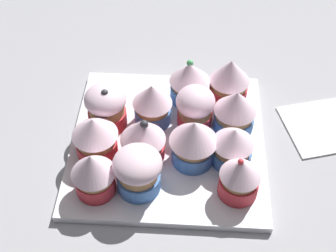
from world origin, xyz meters
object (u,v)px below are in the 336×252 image
at_px(cupcake_5, 106,107).
at_px(cupcake_11, 138,171).
at_px(cupcake_4, 152,103).
at_px(cupcake_10, 240,177).
at_px(cupcake_7, 193,141).
at_px(cupcake_2, 235,110).
at_px(cupcake_12, 93,173).
at_px(cupcake_0, 230,80).
at_px(cupcake_9, 95,136).
at_px(baking_tray, 168,142).
at_px(cupcake_6, 233,145).
at_px(cupcake_8, 143,138).
at_px(cupcake_3, 195,107).
at_px(napkin, 330,125).
at_px(cupcake_1, 190,81).

bearing_deg(cupcake_5, cupcake_11, 117.34).
relative_size(cupcake_4, cupcake_10, 1.06).
distance_m(cupcake_7, cupcake_10, 0.08).
xyz_separation_m(cupcake_2, cupcake_12, (0.19, 0.13, 0.00)).
height_order(cupcake_0, cupcake_5, cupcake_0).
bearing_deg(cupcake_9, cupcake_10, 164.34).
bearing_deg(cupcake_5, baking_tray, 164.13).
bearing_deg(cupcake_2, cupcake_6, 85.30).
relative_size(cupcake_8, cupcake_10, 1.11).
relative_size(cupcake_3, cupcake_5, 0.90).
height_order(baking_tray, napkin, baking_tray).
bearing_deg(cupcake_12, cupcake_1, -123.14).
height_order(cupcake_1, cupcake_5, same).
xyz_separation_m(cupcake_0, cupcake_11, (0.13, 0.18, -0.00)).
xyz_separation_m(cupcake_5, cupcake_6, (-0.19, 0.06, -0.00)).
relative_size(baking_tray, cupcake_8, 3.73).
bearing_deg(napkin, cupcake_5, 4.31).
relative_size(cupcake_1, cupcake_5, 0.99).
distance_m(cupcake_8, cupcake_10, 0.15).
bearing_deg(napkin, cupcake_1, -9.43).
distance_m(cupcake_2, cupcake_5, 0.19).
xyz_separation_m(cupcake_0, cupcake_9, (0.19, 0.13, -0.00)).
bearing_deg(cupcake_11, cupcake_9, -40.08).
distance_m(cupcake_1, cupcake_11, 0.19).
height_order(cupcake_12, napkin, cupcake_12).
height_order(cupcake_0, cupcake_6, cupcake_0).
relative_size(cupcake_7, napkin, 0.56).
relative_size(baking_tray, cupcake_9, 3.98).
relative_size(cupcake_3, cupcake_8, 0.89).
bearing_deg(cupcake_10, cupcake_12, 2.25).
bearing_deg(cupcake_12, cupcake_4, -116.77).
relative_size(cupcake_0, cupcake_1, 1.04).
height_order(cupcake_0, cupcake_3, cupcake_0).
distance_m(baking_tray, cupcake_10, 0.14).
height_order(cupcake_9, cupcake_11, cupcake_9).
bearing_deg(cupcake_5, cupcake_1, -152.71).
distance_m(cupcake_6, napkin, 0.19).
relative_size(cupcake_5, cupcake_12, 1.04).
bearing_deg(napkin, cupcake_3, 4.54).
relative_size(cupcake_4, cupcake_9, 1.02).
distance_m(cupcake_1, cupcake_5, 0.14).
distance_m(cupcake_3, cupcake_9, 0.16).
bearing_deg(cupcake_5, cupcake_12, 90.58).
xyz_separation_m(cupcake_2, cupcake_5, (0.19, 0.01, 0.00)).
xyz_separation_m(cupcake_0, cupcake_8, (0.12, 0.13, -0.00)).
bearing_deg(cupcake_1, cupcake_8, 62.89).
relative_size(baking_tray, cupcake_1, 3.81).
distance_m(cupcake_1, cupcake_4, 0.08).
bearing_deg(cupcake_7, baking_tray, -43.12).
bearing_deg(cupcake_0, cupcake_1, 3.60).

